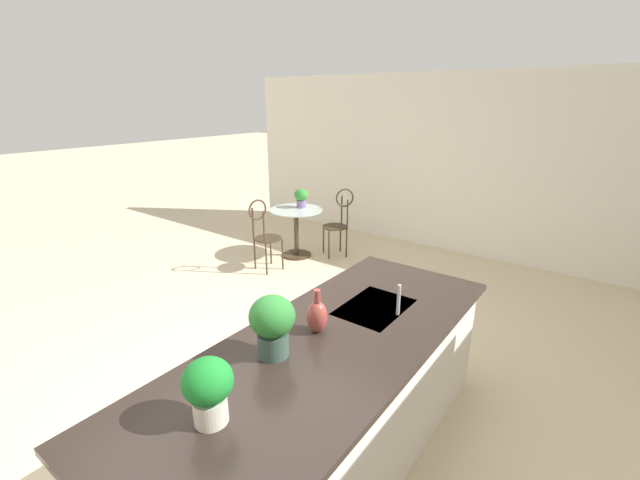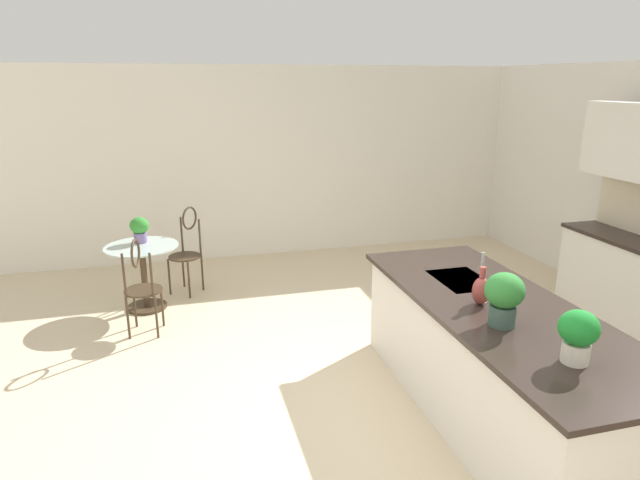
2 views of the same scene
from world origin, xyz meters
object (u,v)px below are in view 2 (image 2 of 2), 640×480
at_px(bistro_table, 144,271).
at_px(chair_near_window, 187,246).
at_px(chair_by_island, 141,282).
at_px(potted_plant_counter_far, 578,333).
at_px(potted_plant_counter_near, 504,296).
at_px(vase_on_counter, 481,290).
at_px(potted_plant_on_table, 140,228).

distance_m(bistro_table, chair_near_window, 0.66).
xyz_separation_m(chair_by_island, potted_plant_counter_far, (2.99, 2.57, 0.53)).
xyz_separation_m(potted_plant_counter_near, vase_on_counter, (-0.35, 0.05, -0.10)).
distance_m(potted_plant_on_table, potted_plant_counter_far, 4.63).
relative_size(bistro_table, vase_on_counter, 2.78).
distance_m(chair_by_island, potted_plant_counter_near, 3.49).
height_order(potted_plant_on_table, potted_plant_counter_far, potted_plant_counter_far).
xyz_separation_m(chair_by_island, potted_plant_on_table, (-0.84, -0.02, 0.33)).
height_order(potted_plant_on_table, potted_plant_counter_near, potted_plant_counter_near).
distance_m(chair_by_island, potted_plant_on_table, 0.91).
distance_m(chair_near_window, potted_plant_on_table, 0.66).
bearing_deg(potted_plant_counter_near, bistro_table, -142.04).
distance_m(chair_near_window, potted_plant_counter_near, 4.11).
relative_size(potted_plant_on_table, potted_plant_counter_far, 0.91).
bearing_deg(potted_plant_on_table, chair_by_island, 1.55).
distance_m(chair_by_island, vase_on_counter, 3.28).
relative_size(potted_plant_counter_far, potted_plant_counter_near, 0.88).
bearing_deg(potted_plant_on_table, bistro_table, 4.14).
bearing_deg(chair_near_window, potted_plant_on_table, -60.80).
xyz_separation_m(chair_near_window, potted_plant_counter_near, (3.56, 1.96, 0.56)).
bearing_deg(chair_by_island, chair_near_window, 156.97).
bearing_deg(bistro_table, vase_on_counter, 41.85).
relative_size(chair_near_window, potted_plant_counter_near, 2.84).
bearing_deg(vase_on_counter, potted_plant_on_table, -139.42).
bearing_deg(vase_on_counter, potted_plant_counter_far, 4.83).
height_order(potted_plant_counter_far, potted_plant_counter_near, potted_plant_counter_near).
height_order(chair_near_window, potted_plant_on_table, chair_near_window).
relative_size(bistro_table, potted_plant_counter_near, 2.18).
height_order(chair_near_window, vase_on_counter, vase_on_counter).
bearing_deg(bistro_table, potted_plant_counter_near, 37.96).
bearing_deg(bistro_table, chair_by_island, 1.04).
xyz_separation_m(chair_near_window, potted_plant_on_table, (0.28, -0.50, 0.33)).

